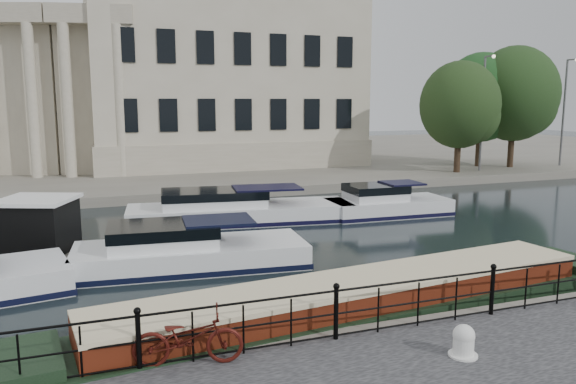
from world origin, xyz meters
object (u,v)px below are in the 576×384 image
(mooring_bollard, at_px, (464,341))
(harbour_hut, at_px, (38,230))
(bicycle, at_px, (188,338))
(narrowboat, at_px, (358,311))

(mooring_bollard, height_order, harbour_hut, harbour_hut)
(bicycle, height_order, mooring_bollard, bicycle)
(bicycle, bearing_deg, mooring_bollard, -94.69)
(mooring_bollard, bearing_deg, harbour_hut, 123.28)
(bicycle, distance_m, narrowboat, 4.88)
(narrowboat, bearing_deg, bicycle, -165.06)
(mooring_bollard, distance_m, narrowboat, 3.33)
(bicycle, relative_size, mooring_bollard, 3.23)
(mooring_bollard, height_order, narrowboat, narrowboat)
(bicycle, relative_size, harbour_hut, 0.51)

